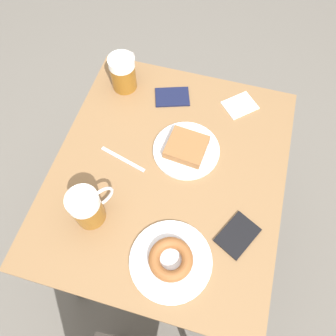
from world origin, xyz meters
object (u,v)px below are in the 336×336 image
object	(u,v)px
beer_mug_center	(123,72)
fork	(123,160)
napkin_folded	(240,105)
passport_far_edge	(238,235)
beer_mug_left	(87,207)
plate_with_donut	(171,260)
passport_near_edge	(172,97)
plate_with_cake	(186,149)

from	to	relation	value
beer_mug_center	fork	size ratio (longest dim) A/B	0.83
napkin_folded	passport_far_edge	world-z (taller)	passport_far_edge
beer_mug_left	passport_far_edge	distance (m)	0.45
plate_with_donut	passport_far_edge	world-z (taller)	plate_with_donut
beer_mug_center	beer_mug_left	bearing A→B (deg)	97.91
fork	passport_near_edge	distance (m)	0.32
fork	passport_far_edge	bearing A→B (deg)	160.19
passport_far_edge	passport_near_edge	bearing A→B (deg)	-54.19
plate_with_cake	napkin_folded	bearing A→B (deg)	-120.74
napkin_folded	passport_near_edge	xyz separation A→B (m)	(0.25, 0.03, 0.00)
passport_near_edge	passport_far_edge	world-z (taller)	same
plate_with_donut	napkin_folded	world-z (taller)	plate_with_donut
plate_with_cake	napkin_folded	world-z (taller)	plate_with_cake
plate_with_donut	napkin_folded	size ratio (longest dim) A/B	1.68
passport_near_edge	passport_far_edge	distance (m)	0.56
plate_with_donut	fork	bearing A→B (deg)	-48.59
napkin_folded	fork	bearing A→B (deg)	44.55
plate_with_cake	passport_far_edge	bearing A→B (deg)	132.11
fork	passport_near_edge	size ratio (longest dim) A/B	1.15
beer_mug_left	napkin_folded	xyz separation A→B (m)	(-0.37, -0.54, -0.07)
napkin_folded	passport_far_edge	bearing A→B (deg)	99.13
napkin_folded	passport_far_edge	distance (m)	0.49
plate_with_cake	beer_mug_center	distance (m)	0.37
plate_with_cake	fork	distance (m)	0.22
plate_with_donut	beer_mug_center	world-z (taller)	beer_mug_center
beer_mug_left	passport_near_edge	world-z (taller)	beer_mug_left
napkin_folded	beer_mug_center	bearing A→B (deg)	2.86
passport_far_edge	plate_with_donut	bearing A→B (deg)	36.42
plate_with_cake	beer_mug_left	size ratio (longest dim) A/B	1.66
plate_with_cake	beer_mug_center	size ratio (longest dim) A/B	1.61
plate_with_cake	passport_near_edge	size ratio (longest dim) A/B	1.54
beer_mug_left	passport_far_edge	xyz separation A→B (m)	(-0.44, -0.06, -0.07)
beer_mug_center	passport_near_edge	bearing A→B (deg)	177.48
plate_with_cake	passport_near_edge	distance (m)	0.24
passport_near_edge	passport_far_edge	xyz separation A→B (m)	(-0.33, 0.46, 0.00)
passport_near_edge	plate_with_donut	bearing A→B (deg)	104.96
plate_with_donut	plate_with_cake	bearing A→B (deg)	-82.60
napkin_folded	fork	world-z (taller)	same
fork	passport_far_edge	size ratio (longest dim) A/B	1.12
beer_mug_left	passport_far_edge	world-z (taller)	beer_mug_left
plate_with_cake	beer_mug_center	bearing A→B (deg)	-36.50
plate_with_cake	beer_mug_left	bearing A→B (deg)	53.65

